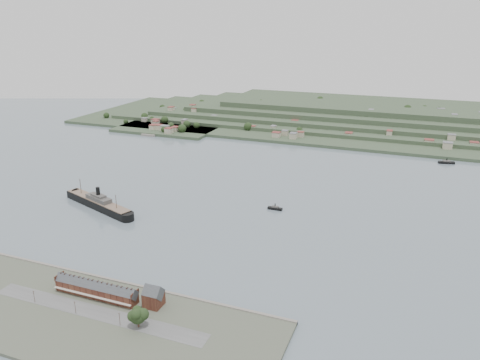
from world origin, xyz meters
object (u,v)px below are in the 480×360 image
(steamship, at_px, (97,202))
(tugboat, at_px, (275,208))
(terrace_row, at_px, (96,289))
(gabled_building, at_px, (153,297))
(fig_tree, at_px, (138,315))

(steamship, distance_m, tugboat, 161.09)
(terrace_row, height_order, steamship, steamship)
(gabled_building, height_order, fig_tree, gabled_building)
(terrace_row, relative_size, fig_tree, 4.51)
(fig_tree, bearing_deg, tugboat, 84.49)
(terrace_row, bearing_deg, tugboat, 71.33)
(steamship, height_order, tugboat, steamship)
(gabled_building, bearing_deg, fig_tree, -82.03)
(steamship, relative_size, tugboat, 7.20)
(gabled_building, relative_size, tugboat, 1.06)
(terrace_row, xyz_separation_m, gabled_building, (37.50, 4.02, 1.34))
(terrace_row, xyz_separation_m, tugboat, (58.80, 174.04, -5.39))
(terrace_row, bearing_deg, steamship, 127.55)
(gabled_building, xyz_separation_m, steamship, (-130.99, 117.60, -3.80))
(steamship, xyz_separation_m, tugboat, (152.29, 52.43, -2.93))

